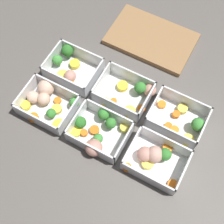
{
  "coord_description": "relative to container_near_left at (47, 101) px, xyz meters",
  "views": [
    {
      "loc": [
        0.18,
        -0.34,
        0.85
      ],
      "look_at": [
        0.0,
        0.0,
        0.02
      ],
      "focal_mm": 50.0,
      "sensor_mm": 36.0,
      "label": 1
    }
  ],
  "objects": [
    {
      "name": "container_near_right",
      "position": [
        0.36,
        -0.01,
        0.0
      ],
      "size": [
        0.17,
        0.14,
        0.06
      ],
      "color": "white",
      "rests_on": "ground_plane"
    },
    {
      "name": "container_far_center",
      "position": [
        0.2,
        0.14,
        -0.0
      ],
      "size": [
        0.17,
        0.14,
        0.06
      ],
      "color": "white",
      "rests_on": "ground_plane"
    },
    {
      "name": "ground_plane",
      "position": [
        0.19,
        0.06,
        -0.02
      ],
      "size": [
        4.0,
        4.0,
        0.0
      ],
      "primitive_type": "plane",
      "color": "#56514C"
    },
    {
      "name": "container_far_right",
      "position": [
        0.38,
        0.13,
        -0.0
      ],
      "size": [
        0.16,
        0.13,
        0.06
      ],
      "color": "white",
      "rests_on": "ground_plane"
    },
    {
      "name": "container_near_left",
      "position": [
        0.0,
        0.0,
        0.0
      ],
      "size": [
        0.17,
        0.15,
        0.06
      ],
      "color": "white",
      "rests_on": "ground_plane"
    },
    {
      "name": "container_near_center",
      "position": [
        0.18,
        -0.02,
        0.0
      ],
      "size": [
        0.17,
        0.15,
        0.06
      ],
      "color": "white",
      "rests_on": "ground_plane"
    },
    {
      "name": "cutting_board",
      "position": [
        0.17,
        0.37,
        -0.01
      ],
      "size": [
        0.28,
        0.18,
        0.02
      ],
      "color": "olive",
      "rests_on": "ground_plane"
    },
    {
      "name": "container_far_left",
      "position": [
        -0.0,
        0.14,
        0.0
      ],
      "size": [
        0.16,
        0.13,
        0.06
      ],
      "color": "white",
      "rests_on": "ground_plane"
    }
  ]
}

